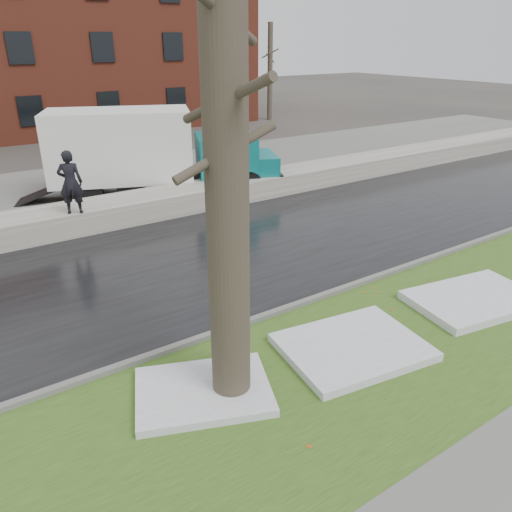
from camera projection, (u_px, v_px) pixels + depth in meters
ground at (313, 334)px, 10.09m from camera, size 120.00×120.00×0.00m
verge at (357, 364)px, 9.13m from camera, size 60.00×4.50×0.04m
road at (206, 258)px, 13.50m from camera, size 60.00×7.00×0.03m
parking_lot at (103, 187)px, 19.95m from camera, size 60.00×9.00×0.03m
curb at (283, 310)px, 10.82m from camera, size 60.00×0.15×0.14m
snowbank at (144, 206)px, 16.54m from camera, size 60.00×1.60×0.75m
brick_building at (38, 46)px, 31.88m from camera, size 26.00×12.00×10.00m
bg_tree_right at (270, 71)px, 35.17m from camera, size 1.40×1.62×6.50m
fire_hydrant at (233, 350)px, 8.79m from camera, size 0.37×0.32×0.76m
tree at (226, 158)px, 6.78m from camera, size 1.63×1.95×7.84m
box_truck at (150, 151)px, 18.22m from camera, size 9.41×5.16×3.19m
worker at (70, 182)px, 14.34m from camera, size 0.80×0.67×1.86m
snow_patch_near at (353, 347)px, 9.44m from camera, size 2.86×2.36×0.16m
snow_patch_far at (203, 391)px, 8.27m from camera, size 2.63×2.30×0.14m
snow_patch_side at (474, 299)px, 11.14m from camera, size 3.07×2.25×0.18m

